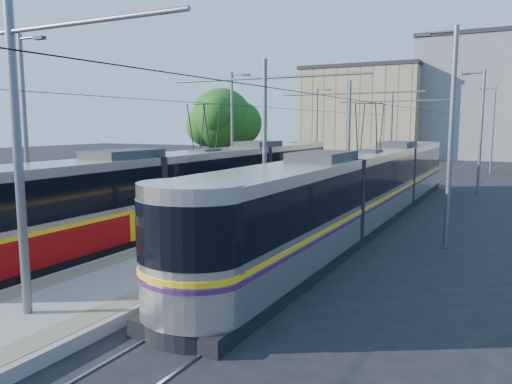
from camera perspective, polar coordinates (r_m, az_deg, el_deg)
The scene contains 13 objects.
ground at distance 15.49m, azimuth -12.64°, elevation -9.57°, with size 160.00×160.00×0.00m, color black.
platform at distance 30.15m, azimuth 8.70°, elevation -0.76°, with size 4.00×50.00×0.30m, color gray.
tactile_strip_left at distance 30.62m, azimuth 6.14°, elevation -0.29°, with size 0.70×50.00×0.01m, color gray.
tactile_strip_right at distance 29.69m, azimuth 11.35°, elevation -0.65°, with size 0.70×50.00×0.01m, color gray.
rails at distance 30.17m, azimuth 8.69°, elevation -1.01°, with size 8.71×70.00×0.03m.
tram_left at distance 24.16m, azimuth -5.82°, elevation 0.93°, with size 2.43×27.89×5.50m.
tram_right at distance 23.60m, azimuth 12.63°, elevation 0.98°, with size 2.43×30.18×5.50m.
catenary at distance 27.15m, azimuth 6.91°, elevation 7.61°, with size 9.20×70.00×7.00m.
street_lamps at distance 33.64m, azimuth 11.08°, elevation 6.96°, with size 15.18×38.22×8.00m.
shelter at distance 25.04m, azimuth 4.87°, elevation 1.10°, with size 0.98×1.32×2.63m.
tree at distance 36.42m, azimuth -3.39°, elevation 8.16°, with size 4.92×4.55×7.14m.
building_left at distance 73.90m, azimuth 12.41°, elevation 8.91°, with size 16.32×12.24×12.56m.
building_centre at distance 75.39m, azimuth 25.26°, elevation 9.70°, with size 18.36×14.28×16.15m.
Camera 1 is at (9.66, -11.22, 4.56)m, focal length 35.00 mm.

